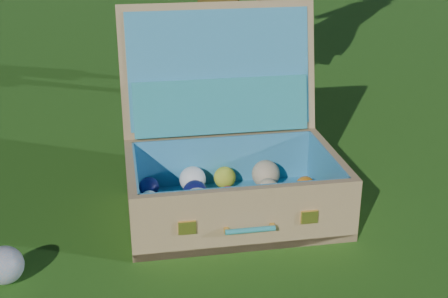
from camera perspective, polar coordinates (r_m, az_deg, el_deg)
ground at (r=1.49m, az=2.03°, el=-7.57°), size 60.00×60.00×0.00m
stray_ball at (r=1.37m, az=-19.46°, el=-9.99°), size 0.08×0.08×0.08m
suitcase at (r=1.56m, az=0.42°, el=-0.38°), size 0.59×0.53×0.49m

